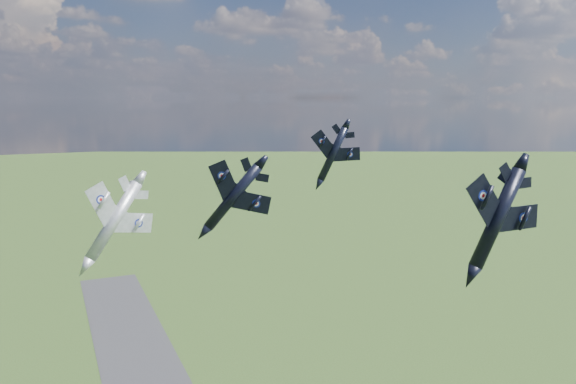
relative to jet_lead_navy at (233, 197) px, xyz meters
name	(u,v)px	position (x,y,z in m)	size (l,w,h in m)	color
jet_lead_navy	(233,197)	(0.00, 0.00, 0.00)	(10.21, 14.23, 2.95)	black
jet_right_navy	(497,218)	(17.67, -27.83, 1.16)	(10.18, 14.20, 2.94)	black
jet_high_navy	(333,154)	(23.32, 16.55, 3.15)	(9.66, 13.47, 2.79)	black
jet_left_silver	(114,220)	(-14.92, 0.08, -1.85)	(10.38, 14.47, 2.99)	#9B9FA6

